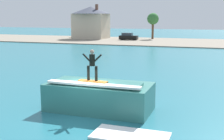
{
  "coord_description": "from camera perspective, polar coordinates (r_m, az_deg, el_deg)",
  "views": [
    {
      "loc": [
        6.67,
        -14.76,
        5.44
      ],
      "look_at": [
        0.32,
        3.4,
        2.04
      ],
      "focal_mm": 47.64,
      "sensor_mm": 36.0,
      "label": 1
    }
  ],
  "objects": [
    {
      "name": "whitewater_patch",
      "position": [
        14.12,
        3.56,
        -12.45
      ],
      "size": [
        3.55,
        1.79,
        0.1
      ],
      "color": "white",
      "rests_on": "ground_plane"
    },
    {
      "name": "surfboard",
      "position": [
        17.03,
        -3.67,
        -2.17
      ],
      "size": [
        1.76,
        0.52,
        0.06
      ],
      "color": "orange",
      "rests_on": "wave_crest"
    },
    {
      "name": "ground_plane",
      "position": [
        17.09,
        -4.85,
        -8.59
      ],
      "size": [
        260.0,
        260.0,
        0.0
      ],
      "primitive_type": "plane",
      "color": "#246C7C"
    },
    {
      "name": "house_with_chimney",
      "position": [
        77.57,
        -4.05,
        9.41
      ],
      "size": [
        10.05,
        10.05,
        8.75
      ],
      "color": "beige",
      "rests_on": "ground_plane"
    },
    {
      "name": "tree_short_bushy",
      "position": [
        83.86,
        -6.1,
        8.76
      ],
      "size": [
        2.29,
        2.29,
        4.96
      ],
      "color": "brown",
      "rests_on": "ground_plane"
    },
    {
      "name": "shoreline_bank",
      "position": [
        67.58,
        13.6,
        5.2
      ],
      "size": [
        120.0,
        22.95,
        0.19
      ],
      "color": "gray",
      "rests_on": "ground_plane"
    },
    {
      "name": "car_near_shore",
      "position": [
        71.62,
        3.13,
        6.4
      ],
      "size": [
        4.42,
        2.03,
        1.86
      ],
      "color": "black",
      "rests_on": "ground_plane"
    },
    {
      "name": "wave_crest",
      "position": [
        17.67,
        -2.49,
        -5.02
      ],
      "size": [
        6.15,
        2.95,
        1.82
      ],
      "color": "#33776E",
      "rests_on": "ground_plane"
    },
    {
      "name": "surfer",
      "position": [
        16.91,
        -3.83,
        1.3
      ],
      "size": [
        1.19,
        0.32,
        1.78
      ],
      "color": "black",
      "rests_on": "surfboard"
    },
    {
      "name": "tree_tall_bare",
      "position": [
        75.55,
        7.86,
        9.59
      ],
      "size": [
        2.87,
        2.87,
        6.6
      ],
      "color": "brown",
      "rests_on": "ground_plane"
    }
  ]
}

